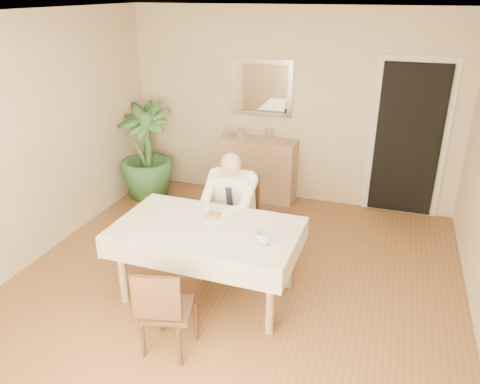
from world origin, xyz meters
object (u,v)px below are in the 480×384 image
(seated_man, at_px, (228,206))
(sideboard, at_px, (257,169))
(potted_palm, at_px, (146,152))
(chair_far, at_px, (237,209))
(chair_near, at_px, (164,308))
(dining_table, at_px, (207,234))
(coffee_mug, at_px, (263,238))

(seated_man, xyz_separation_m, sideboard, (-0.22, 1.80, -0.25))
(sideboard, relative_size, potted_palm, 0.81)
(chair_far, xyz_separation_m, seated_man, (0.00, -0.29, 0.17))
(chair_near, height_order, seated_man, seated_man)
(dining_table, relative_size, potted_palm, 1.28)
(chair_far, xyz_separation_m, coffee_mug, (0.59, -1.03, 0.28))
(chair_near, xyz_separation_m, coffee_mug, (0.61, 0.72, 0.36))
(chair_far, bearing_deg, seated_man, -90.90)
(coffee_mug, distance_m, potted_palm, 3.10)
(dining_table, relative_size, sideboard, 1.59)
(coffee_mug, bearing_deg, seated_man, 128.47)
(seated_man, relative_size, potted_palm, 0.92)
(dining_table, height_order, seated_man, seated_man)
(chair_near, bearing_deg, seated_man, 75.16)
(sideboard, xyz_separation_m, potted_palm, (-1.49, -0.45, 0.24))
(seated_man, bearing_deg, coffee_mug, -51.53)
(chair_far, relative_size, coffee_mug, 7.02)
(chair_far, distance_m, sideboard, 1.53)
(coffee_mug, xyz_separation_m, potted_palm, (-2.29, 2.08, -0.13))
(dining_table, relative_size, seated_man, 1.39)
(potted_palm, bearing_deg, sideboard, 16.93)
(coffee_mug, relative_size, sideboard, 0.12)
(chair_near, distance_m, seated_man, 1.48)
(dining_table, relative_size, chair_near, 2.15)
(sideboard, bearing_deg, seated_man, -81.33)
(chair_near, distance_m, sideboard, 3.27)
(coffee_mug, bearing_deg, dining_table, 166.17)
(chair_far, xyz_separation_m, potted_palm, (-1.71, 1.06, 0.15))
(chair_near, relative_size, sideboard, 0.74)
(dining_table, relative_size, chair_far, 1.87)
(seated_man, bearing_deg, sideboard, 96.86)
(seated_man, height_order, potted_palm, potted_palm)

